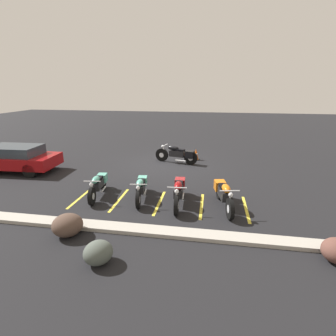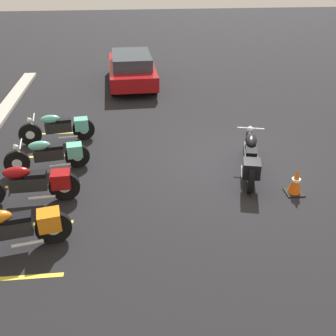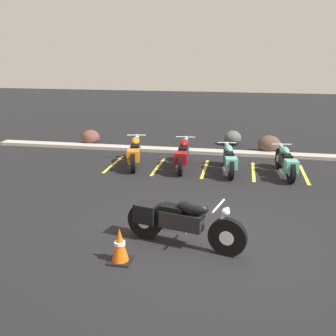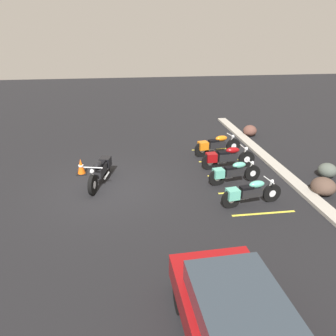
{
  "view_description": "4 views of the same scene",
  "coord_description": "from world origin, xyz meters",
  "px_view_note": "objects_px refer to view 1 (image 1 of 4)",
  "views": [
    {
      "loc": [
        -2.33,
        13.52,
        4.08
      ],
      "look_at": [
        -0.53,
        2.79,
        0.66
      ],
      "focal_mm": 28.0,
      "sensor_mm": 36.0,
      "label": 1
    },
    {
      "loc": [
        -8.88,
        2.57,
        5.02
      ],
      "look_at": [
        -1.32,
        1.82,
        0.74
      ],
      "focal_mm": 42.0,
      "sensor_mm": 36.0,
      "label": 2
    },
    {
      "loc": [
        0.53,
        -7.16,
        3.64
      ],
      "look_at": [
        -1.17,
        1.75,
        0.94
      ],
      "focal_mm": 42.0,
      "sensor_mm": 36.0,
      "label": 3
    },
    {
      "loc": [
        11.02,
        0.65,
        5.42
      ],
      "look_at": [
        0.13,
        2.19,
        0.75
      ],
      "focal_mm": 35.0,
      "sensor_mm": 36.0,
      "label": 4
    }
  ],
  "objects_px": {
    "motorcycle_black_featured": "(178,154)",
    "parked_bike_1": "(179,190)",
    "landscape_rock_2": "(98,253)",
    "parked_bike_0": "(224,193)",
    "car_red": "(14,158)",
    "traffic_cone": "(196,155)",
    "landscape_rock_3": "(67,225)",
    "parked_bike_3": "(98,184)",
    "parked_bike_2": "(141,187)"
  },
  "relations": [
    {
      "from": "parked_bike_3",
      "to": "traffic_cone",
      "type": "relative_size",
      "value": 3.3
    },
    {
      "from": "car_red",
      "to": "traffic_cone",
      "type": "relative_size",
      "value": 6.69
    },
    {
      "from": "parked_bike_1",
      "to": "parked_bike_2",
      "type": "relative_size",
      "value": 1.1
    },
    {
      "from": "parked_bike_3",
      "to": "traffic_cone",
      "type": "bearing_deg",
      "value": 141.38
    },
    {
      "from": "landscape_rock_2",
      "to": "landscape_rock_3",
      "type": "height_order",
      "value": "landscape_rock_3"
    },
    {
      "from": "landscape_rock_2",
      "to": "traffic_cone",
      "type": "bearing_deg",
      "value": -99.94
    },
    {
      "from": "parked_bike_1",
      "to": "parked_bike_3",
      "type": "xyz_separation_m",
      "value": [
        3.15,
        -0.19,
        -0.03
      ]
    },
    {
      "from": "motorcycle_black_featured",
      "to": "traffic_cone",
      "type": "xyz_separation_m",
      "value": [
        -0.92,
        -0.84,
        -0.2
      ]
    },
    {
      "from": "traffic_cone",
      "to": "landscape_rock_2",
      "type": "bearing_deg",
      "value": 80.06
    },
    {
      "from": "parked_bike_0",
      "to": "traffic_cone",
      "type": "xyz_separation_m",
      "value": [
        1.35,
        -5.96,
        -0.18
      ]
    },
    {
      "from": "motorcycle_black_featured",
      "to": "car_red",
      "type": "height_order",
      "value": "car_red"
    },
    {
      "from": "car_red",
      "to": "landscape_rock_2",
      "type": "distance_m",
      "value": 9.32
    },
    {
      "from": "parked_bike_1",
      "to": "car_red",
      "type": "relative_size",
      "value": 0.53
    },
    {
      "from": "parked_bike_1",
      "to": "landscape_rock_3",
      "type": "height_order",
      "value": "parked_bike_1"
    },
    {
      "from": "motorcycle_black_featured",
      "to": "landscape_rock_3",
      "type": "height_order",
      "value": "motorcycle_black_featured"
    },
    {
      "from": "parked_bike_3",
      "to": "landscape_rock_3",
      "type": "relative_size",
      "value": 2.52
    },
    {
      "from": "parked_bike_3",
      "to": "landscape_rock_2",
      "type": "distance_m",
      "value": 4.25
    },
    {
      "from": "parked_bike_0",
      "to": "traffic_cone",
      "type": "relative_size",
      "value": 3.51
    },
    {
      "from": "motorcycle_black_featured",
      "to": "landscape_rock_2",
      "type": "bearing_deg",
      "value": 98.96
    },
    {
      "from": "car_red",
      "to": "landscape_rock_3",
      "type": "distance_m",
      "value": 7.62
    },
    {
      "from": "motorcycle_black_featured",
      "to": "parked_bike_1",
      "type": "height_order",
      "value": "motorcycle_black_featured"
    },
    {
      "from": "car_red",
      "to": "landscape_rock_2",
      "type": "height_order",
      "value": "car_red"
    },
    {
      "from": "parked_bike_1",
      "to": "car_red",
      "type": "distance_m",
      "value": 8.85
    },
    {
      "from": "parked_bike_2",
      "to": "landscape_rock_2",
      "type": "distance_m",
      "value": 3.89
    },
    {
      "from": "car_red",
      "to": "parked_bike_2",
      "type": "bearing_deg",
      "value": 160.81
    },
    {
      "from": "parked_bike_3",
      "to": "landscape_rock_3",
      "type": "height_order",
      "value": "parked_bike_3"
    },
    {
      "from": "car_red",
      "to": "landscape_rock_2",
      "type": "xyz_separation_m",
      "value": [
        -7.07,
        6.06,
        -0.39
      ]
    },
    {
      "from": "parked_bike_0",
      "to": "parked_bike_1",
      "type": "xyz_separation_m",
      "value": [
        1.59,
        -0.0,
        0.0
      ]
    },
    {
      "from": "motorcycle_black_featured",
      "to": "parked_bike_0",
      "type": "xyz_separation_m",
      "value": [
        -2.28,
        5.12,
        -0.03
      ]
    },
    {
      "from": "motorcycle_black_featured",
      "to": "landscape_rock_3",
      "type": "xyz_separation_m",
      "value": [
        2.14,
        7.8,
        -0.19
      ]
    },
    {
      "from": "landscape_rock_3",
      "to": "parked_bike_0",
      "type": "bearing_deg",
      "value": -148.79
    },
    {
      "from": "motorcycle_black_featured",
      "to": "parked_bike_2",
      "type": "distance_m",
      "value": 4.99
    },
    {
      "from": "parked_bike_1",
      "to": "car_red",
      "type": "xyz_separation_m",
      "value": [
        8.53,
        -2.36,
        0.2
      ]
    },
    {
      "from": "parked_bike_0",
      "to": "traffic_cone",
      "type": "distance_m",
      "value": 6.11
    },
    {
      "from": "parked_bike_0",
      "to": "motorcycle_black_featured",
      "type": "bearing_deg",
      "value": -167.0
    },
    {
      "from": "traffic_cone",
      "to": "motorcycle_black_featured",
      "type": "bearing_deg",
      "value": 42.14
    },
    {
      "from": "landscape_rock_2",
      "to": "parked_bike_0",
      "type": "bearing_deg",
      "value": -129.48
    },
    {
      "from": "landscape_rock_2",
      "to": "landscape_rock_3",
      "type": "distance_m",
      "value": 1.71
    },
    {
      "from": "parked_bike_2",
      "to": "traffic_cone",
      "type": "height_order",
      "value": "parked_bike_2"
    },
    {
      "from": "parked_bike_3",
      "to": "traffic_cone",
      "type": "distance_m",
      "value": 6.69
    },
    {
      "from": "landscape_rock_2",
      "to": "parked_bike_1",
      "type": "bearing_deg",
      "value": -111.47
    },
    {
      "from": "parked_bike_3",
      "to": "parked_bike_0",
      "type": "bearing_deg",
      "value": 79.47
    },
    {
      "from": "parked_bike_3",
      "to": "landscape_rock_2",
      "type": "bearing_deg",
      "value": 15.42
    },
    {
      "from": "traffic_cone",
      "to": "parked_bike_1",
      "type": "bearing_deg",
      "value": 87.73
    },
    {
      "from": "parked_bike_3",
      "to": "landscape_rock_3",
      "type": "distance_m",
      "value": 2.89
    },
    {
      "from": "landscape_rock_2",
      "to": "traffic_cone",
      "type": "distance_m",
      "value": 9.8
    },
    {
      "from": "parked_bike_3",
      "to": "traffic_cone",
      "type": "height_order",
      "value": "parked_bike_3"
    },
    {
      "from": "motorcycle_black_featured",
      "to": "landscape_rock_2",
      "type": "relative_size",
      "value": 3.39
    },
    {
      "from": "motorcycle_black_featured",
      "to": "parked_bike_3",
      "type": "height_order",
      "value": "motorcycle_black_featured"
    },
    {
      "from": "parked_bike_2",
      "to": "parked_bike_0",
      "type": "bearing_deg",
      "value": 77.79
    }
  ]
}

